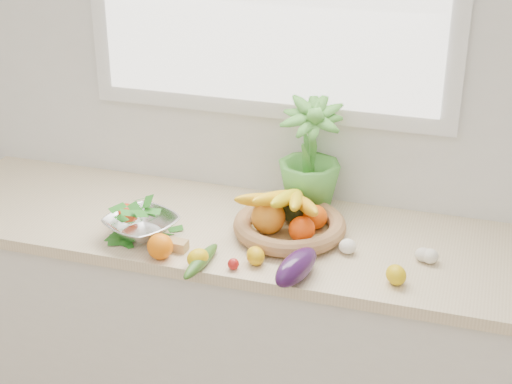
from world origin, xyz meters
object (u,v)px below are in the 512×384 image
(apple, at_px, (126,215))
(fruit_basket, at_px, (289,220))
(cucumber, at_px, (201,261))
(potted_herb, at_px, (310,153))
(colander_with_spinach, at_px, (141,221))
(eggplant, at_px, (296,267))

(apple, bearing_deg, fruit_basket, 11.55)
(cucumber, bearing_deg, potted_herb, 65.05)
(potted_herb, relative_size, colander_with_spinach, 1.34)
(fruit_basket, distance_m, colander_with_spinach, 0.48)
(eggplant, height_order, fruit_basket, fruit_basket)
(apple, xyz_separation_m, fruit_basket, (0.54, 0.11, 0.01))
(fruit_basket, bearing_deg, eggplant, -70.32)
(cucumber, xyz_separation_m, colander_with_spinach, (-0.25, 0.12, 0.04))
(apple, bearing_deg, cucumber, -27.27)
(apple, height_order, colander_with_spinach, colander_with_spinach)
(apple, height_order, cucumber, apple)
(fruit_basket, height_order, colander_with_spinach, fruit_basket)
(eggplant, bearing_deg, apple, 166.12)
(apple, relative_size, colander_with_spinach, 0.28)
(cucumber, bearing_deg, colander_with_spinach, 155.06)
(colander_with_spinach, bearing_deg, eggplant, -10.38)
(cucumber, distance_m, fruit_basket, 0.35)
(potted_herb, bearing_deg, colander_with_spinach, -142.92)
(apple, distance_m, colander_with_spinach, 0.10)
(fruit_basket, relative_size, colander_with_spinach, 1.45)
(eggplant, bearing_deg, fruit_basket, 109.68)
(apple, xyz_separation_m, eggplant, (0.63, -0.16, 0.00))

